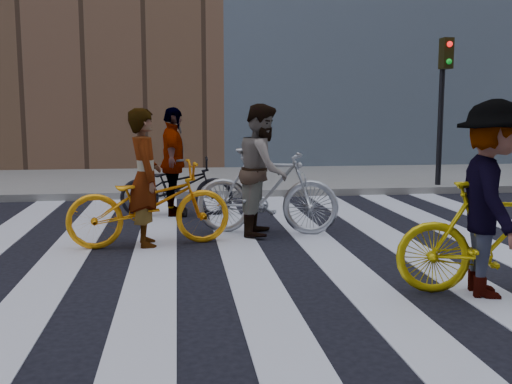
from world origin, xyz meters
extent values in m
plane|color=black|center=(0.00, 0.00, 0.00)|extent=(100.00, 100.00, 0.00)
cube|color=gray|center=(0.00, 7.50, 0.07)|extent=(100.00, 5.00, 0.15)
cube|color=silver|center=(-2.75, 0.00, 0.01)|extent=(0.55, 10.00, 0.01)
cube|color=silver|center=(-1.65, 0.00, 0.01)|extent=(0.55, 10.00, 0.01)
cube|color=silver|center=(-0.55, 0.00, 0.01)|extent=(0.55, 10.00, 0.01)
cube|color=silver|center=(0.55, 0.00, 0.01)|extent=(0.55, 10.00, 0.01)
cube|color=silver|center=(1.65, 0.00, 0.01)|extent=(0.55, 10.00, 0.01)
cube|color=silver|center=(2.75, 0.00, 0.01)|extent=(0.55, 10.00, 0.01)
cylinder|color=black|center=(4.40, 5.40, 1.60)|extent=(0.12, 0.12, 3.20)
cube|color=black|center=(4.40, 5.25, 3.00)|extent=(0.22, 0.28, 0.65)
sphere|color=red|center=(4.40, 5.10, 3.18)|extent=(0.12, 0.12, 0.12)
sphere|color=#0CCC26|center=(4.40, 5.10, 2.82)|extent=(0.12, 0.12, 0.12)
imported|color=#FF9D0E|center=(-1.72, 0.83, 0.57)|extent=(2.25, 1.08, 1.14)
imported|color=#AAAEB4|center=(-0.06, 1.38, 0.63)|extent=(2.18, 1.12, 1.26)
imported|color=#D9BA0C|center=(1.72, -1.80, 0.56)|extent=(1.95, 0.96, 1.13)
imported|color=black|center=(-1.36, 3.06, 0.50)|extent=(1.94, 0.72, 1.01)
imported|color=slate|center=(-1.77, 0.83, 0.92)|extent=(0.54, 0.73, 1.84)
imported|color=slate|center=(-0.11, 1.38, 0.95)|extent=(0.94, 1.08, 1.90)
imported|color=slate|center=(1.67, -1.80, 0.96)|extent=(0.99, 1.37, 1.92)
imported|color=slate|center=(-1.41, 3.06, 0.93)|extent=(0.48, 1.10, 1.86)
camera|label=1|loc=(-1.34, -7.18, 1.83)|focal=42.00mm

